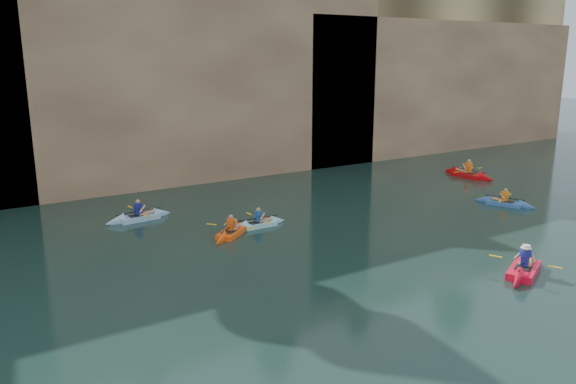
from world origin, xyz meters
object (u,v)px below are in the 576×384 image
kayaker_ltblue_near (259,224)px  kayaker_orange (231,232)px  main_kayaker (524,269)px  kayaker_red_far (468,174)px

kayaker_ltblue_near → kayaker_orange: bearing=-164.3°
main_kayaker → kayaker_orange: size_ratio=1.28×
kayaker_orange → kayaker_red_far: bearing=-30.6°
kayaker_orange → kayaker_red_far: 17.08m
kayaker_orange → kayaker_ltblue_near: kayaker_orange is taller
kayaker_orange → kayaker_ltblue_near: (1.52, 0.45, -0.00)m
main_kayaker → kayaker_red_far: (10.55, 11.28, -0.00)m
main_kayaker → kayaker_red_far: size_ratio=0.92×
kayaker_red_far → kayaker_orange: bearing=95.5°
main_kayaker → kayaker_ltblue_near: size_ratio=1.27×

